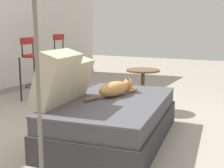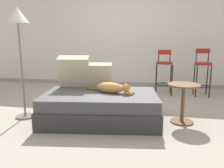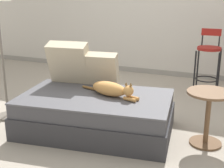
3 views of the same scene
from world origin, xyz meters
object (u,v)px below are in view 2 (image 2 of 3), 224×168
object	(u,v)px
floor_lamp	(18,26)
side_table	(183,98)
bar_stool_by_doorway	(203,69)
throw_pillow_middle	(100,75)
bar_stool_near_window	(164,69)
throw_pillow_corner	(74,72)
cat	(112,88)
couch	(100,107)

from	to	relation	value
floor_lamp	side_table	bearing A→B (deg)	5.04
bar_stool_by_doorway	side_table	bearing A→B (deg)	-109.39
throw_pillow_middle	bar_stool_near_window	size ratio (longest dim) A/B	0.42
throw_pillow_corner	bar_stool_by_doorway	bearing A→B (deg)	34.11
cat	bar_stool_by_doorway	distance (m)	2.37
cat	throw_pillow_corner	bearing A→B (deg)	158.57
throw_pillow_middle	floor_lamp	distance (m)	1.37
bar_stool_by_doorway	floor_lamp	distance (m)	3.54
couch	throw_pillow_corner	xyz separation A→B (m)	(-0.49, 0.32, 0.46)
couch	throw_pillow_middle	size ratio (longest dim) A/B	4.30
couch	side_table	distance (m)	1.17
floor_lamp	throw_pillow_corner	bearing A→B (deg)	28.78
floor_lamp	cat	bearing A→B (deg)	4.91
bar_stool_near_window	side_table	xyz separation A→B (m)	(0.19, -1.67, -0.18)
throw_pillow_corner	bar_stool_by_doorway	distance (m)	2.69
throw_pillow_middle	side_table	size ratio (longest dim) A/B	0.72
couch	bar_stool_near_window	bearing A→B (deg)	62.20
cat	bar_stool_near_window	xyz separation A→B (m)	(0.80, 1.76, 0.06)
bar_stool_by_doorway	floor_lamp	xyz separation A→B (m)	(-2.90, -1.88, 0.78)
side_table	throw_pillow_corner	bearing A→B (deg)	174.25
throw_pillow_corner	floor_lamp	size ratio (longest dim) A/B	0.32
couch	bar_stool_by_doorway	bearing A→B (deg)	46.41
bar_stool_near_window	floor_lamp	size ratio (longest dim) A/B	0.59
bar_stool_near_window	bar_stool_by_doorway	size ratio (longest dim) A/B	0.97
couch	side_table	bearing A→B (deg)	7.51
cat	side_table	size ratio (longest dim) A/B	1.31
throw_pillow_middle	bar_stool_near_window	xyz separation A→B (m)	(1.05, 1.46, -0.07)
throw_pillow_middle	bar_stool_by_doorway	bearing A→B (deg)	38.56
throw_pillow_corner	side_table	world-z (taller)	throw_pillow_corner
bar_stool_near_window	bar_stool_by_doorway	distance (m)	0.78
bar_stool_near_window	bar_stool_by_doorway	bearing A→B (deg)	0.10
bar_stool_by_doorway	side_table	world-z (taller)	bar_stool_by_doorway
bar_stool_by_doorway	throw_pillow_middle	bearing A→B (deg)	-141.44
side_table	cat	bearing A→B (deg)	-174.79
bar_stool_by_doorway	side_table	xyz separation A→B (m)	(-0.59, -1.68, -0.20)
couch	bar_stool_by_doorway	size ratio (longest dim) A/B	1.76
cat	side_table	world-z (taller)	cat
cat	side_table	xyz separation A→B (m)	(0.99, 0.09, -0.12)
throw_pillow_middle	cat	world-z (taller)	throw_pillow_middle
couch	bar_stool_near_window	world-z (taller)	bar_stool_near_window
bar_stool_by_doorway	floor_lamp	world-z (taller)	floor_lamp
throw_pillow_corner	side_table	bearing A→B (deg)	-5.75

